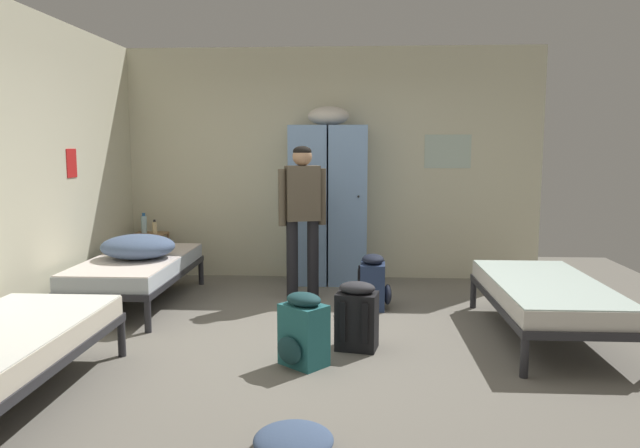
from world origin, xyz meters
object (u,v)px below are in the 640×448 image
(bed_left_rear, at_px, (137,268))
(lotion_bottle, at_px, (155,227))
(backpack_teal, at_px, (303,331))
(backpack_black, at_px, (357,317))
(person_traveler, at_px, (302,207))
(clothes_pile_denim, at_px, (293,440))
(locker_bank, at_px, (328,201))
(bedding_heap, at_px, (138,247))
(shelf_unit, at_px, (151,251))
(water_bottle, at_px, (144,224))
(bed_right, at_px, (546,294))
(backpack_navy, at_px, (374,283))

(bed_left_rear, bearing_deg, lotion_bottle, 99.21)
(bed_left_rear, bearing_deg, backpack_teal, -41.51)
(lotion_bottle, distance_m, backpack_black, 3.39)
(person_traveler, height_order, clothes_pile_denim, person_traveler)
(locker_bank, bearing_deg, bedding_heap, -147.69)
(shelf_unit, relative_size, water_bottle, 2.37)
(bedding_heap, bearing_deg, bed_left_rear, 126.26)
(shelf_unit, xyz_separation_m, lotion_bottle, (0.07, -0.04, 0.30))
(bed_right, relative_size, backpack_navy, 3.45)
(lotion_bottle, height_order, backpack_black, lotion_bottle)
(locker_bank, distance_m, shelf_unit, 2.24)
(locker_bank, relative_size, lotion_bottle, 12.27)
(person_traveler, bearing_deg, bed_right, -29.05)
(clothes_pile_denim, bearing_deg, backpack_teal, 92.58)
(backpack_navy, bearing_deg, bedding_heap, -179.23)
(shelf_unit, bearing_deg, water_bottle, 165.96)
(backpack_black, bearing_deg, clothes_pile_denim, -101.78)
(backpack_black, bearing_deg, person_traveler, 110.02)
(bed_left_rear, height_order, person_traveler, person_traveler)
(lotion_bottle, bearing_deg, clothes_pile_denim, -62.58)
(bed_right, height_order, water_bottle, water_bottle)
(backpack_black, relative_size, backpack_teal, 1.00)
(lotion_bottle, bearing_deg, bed_left_rear, -80.79)
(shelf_unit, bearing_deg, backpack_black, -43.65)
(water_bottle, xyz_separation_m, backpack_black, (2.57, -2.40, -0.42))
(water_bottle, relative_size, clothes_pile_denim, 0.55)
(locker_bank, xyz_separation_m, person_traveler, (-0.24, -0.78, 0.01))
(bed_right, bearing_deg, water_bottle, 154.07)
(water_bottle, distance_m, backpack_black, 3.54)
(bed_right, height_order, person_traveler, person_traveler)
(bedding_heap, height_order, backpack_navy, bedding_heap)
(backpack_black, relative_size, clothes_pile_denim, 1.25)
(lotion_bottle, bearing_deg, locker_bank, 0.59)
(shelf_unit, xyz_separation_m, backpack_teal, (2.09, -2.78, -0.09))
(bed_left_rear, bearing_deg, bedding_heap, -53.74)
(backpack_black, bearing_deg, locker_bank, 98.09)
(clothes_pile_denim, bearing_deg, bed_right, 46.35)
(bedding_heap, height_order, backpack_teal, bedding_heap)
(locker_bank, relative_size, bed_left_rear, 1.09)
(shelf_unit, height_order, person_traveler, person_traveler)
(shelf_unit, bearing_deg, bed_right, -26.15)
(bed_left_rear, distance_m, backpack_navy, 2.41)
(locker_bank, relative_size, shelf_unit, 3.63)
(locker_bank, height_order, backpack_black, locker_bank)
(water_bottle, relative_size, backpack_navy, 0.44)
(bed_left_rear, distance_m, backpack_teal, 2.46)
(bedding_heap, bearing_deg, backpack_teal, -41.20)
(bed_right, xyz_separation_m, person_traveler, (-2.17, 1.20, 0.59))
(locker_bank, xyz_separation_m, water_bottle, (-2.24, 0.04, -0.29))
(bed_left_rear, height_order, backpack_black, backpack_black)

